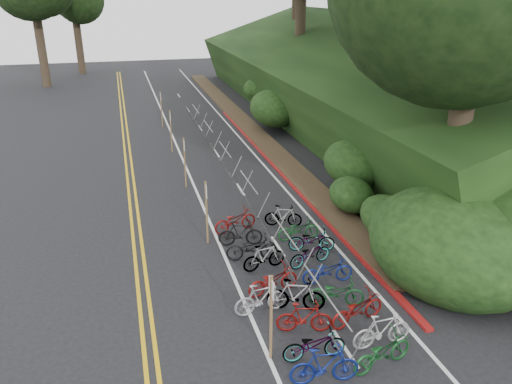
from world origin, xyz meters
TOP-DOWN VIEW (x-y plane):
  - ground at (0.00, 0.00)m, footprint 120.00×120.00m
  - road_markings at (0.63, 10.10)m, footprint 7.47×80.00m
  - red_curb at (5.70, 12.00)m, footprint 0.25×28.00m
  - embankment at (12.96, 19.04)m, footprint 14.30×48.14m
  - bike_rack_front at (2.88, -1.03)m, footprint 1.13×3.39m
  - bike_racks_rest at (3.00, 13.00)m, footprint 1.14×23.00m
  - signpost_near at (1.05, -1.80)m, footprint 0.08×0.40m
  - signposts_rest at (0.60, 14.00)m, footprint 0.08×18.40m
  - bike_front at (1.35, 0.15)m, footprint 0.63×1.73m
  - bike_valet at (2.96, 1.10)m, footprint 3.40×10.56m

SIDE VIEW (x-z plane):
  - ground at x=0.00m, z-range 0.00..0.00m
  - road_markings at x=0.63m, z-range 0.00..0.01m
  - red_curb at x=5.70m, z-range 0.00..0.10m
  - bike_valet at x=2.96m, z-range -0.05..1.00m
  - bike_front at x=1.35m, z-range 0.00..1.02m
  - bike_racks_rest at x=3.00m, z-range 0.27..1.44m
  - bike_rack_front at x=2.88m, z-range 0.29..1.44m
  - signpost_near at x=1.05m, z-range 0.18..2.67m
  - signposts_rest at x=0.60m, z-range 0.18..2.68m
  - embankment at x=12.96m, z-range -1.99..7.12m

